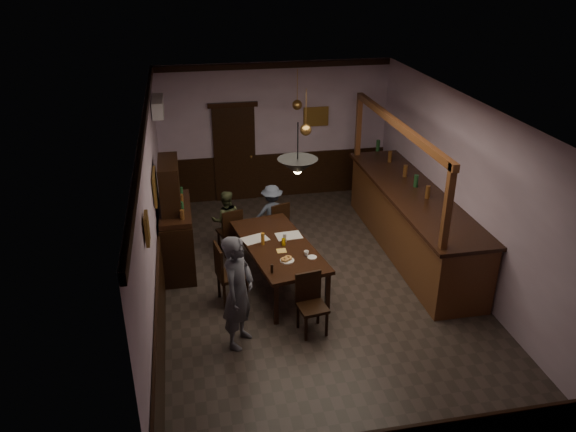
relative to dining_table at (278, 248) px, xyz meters
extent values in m
cube|color=#2D2621|center=(0.59, -0.28, -0.69)|extent=(5.00, 8.00, 0.01)
cube|color=white|center=(0.59, -0.28, 2.31)|extent=(5.00, 8.00, 0.01)
cube|color=#A68FA5|center=(0.59, 3.72, 0.81)|extent=(5.00, 0.01, 3.00)
cube|color=#A68FA5|center=(0.59, -4.28, 0.81)|extent=(5.00, 0.01, 3.00)
cube|color=#A68FA5|center=(-1.91, -0.28, 0.81)|extent=(0.01, 8.00, 3.00)
cube|color=#A68FA5|center=(3.09, -0.28, 0.81)|extent=(0.01, 8.00, 3.00)
cube|color=black|center=(0.00, 0.00, 0.03)|extent=(1.38, 2.34, 0.06)
cube|color=black|center=(-0.23, -1.08, -0.34)|extent=(0.07, 0.07, 0.69)
cube|color=black|center=(0.60, -0.93, -0.34)|extent=(0.07, 0.07, 0.69)
cube|color=black|center=(-0.60, 0.93, -0.34)|extent=(0.07, 0.07, 0.69)
cube|color=black|center=(0.23, 1.08, -0.34)|extent=(0.07, 0.07, 0.69)
cube|color=black|center=(-0.69, 1.25, -0.27)|extent=(0.49, 0.49, 0.05)
cube|color=black|center=(-0.63, 1.08, -0.01)|extent=(0.39, 0.15, 0.47)
cube|color=black|center=(-0.58, 1.45, -0.48)|extent=(0.04, 0.04, 0.40)
cube|color=black|center=(-0.89, 1.35, -0.48)|extent=(0.04, 0.04, 0.40)
cube|color=black|center=(-0.49, 1.14, -0.48)|extent=(0.04, 0.04, 0.40)
cube|color=black|center=(-0.79, 1.05, -0.48)|extent=(0.04, 0.04, 0.40)
cube|color=black|center=(0.20, 1.41, -0.27)|extent=(0.50, 0.50, 0.05)
cube|color=black|center=(0.26, 1.25, -0.03)|extent=(0.37, 0.18, 0.46)
cube|color=black|center=(0.28, 1.61, -0.49)|extent=(0.04, 0.04, 0.39)
cube|color=black|center=(0.00, 1.50, -0.49)|extent=(0.04, 0.04, 0.39)
cube|color=black|center=(0.40, 1.32, -0.49)|extent=(0.04, 0.04, 0.39)
cube|color=black|center=(0.11, 1.21, -0.49)|extent=(0.04, 0.04, 0.39)
cube|color=black|center=(0.25, -1.38, -0.26)|extent=(0.45, 0.45, 0.05)
cube|color=black|center=(0.23, -1.20, -0.01)|extent=(0.40, 0.10, 0.47)
cube|color=black|center=(0.12, -1.56, -0.48)|extent=(0.04, 0.04, 0.40)
cube|color=black|center=(0.44, -1.51, -0.48)|extent=(0.04, 0.04, 0.40)
cube|color=black|center=(0.07, -1.24, -0.48)|extent=(0.04, 0.04, 0.40)
cube|color=black|center=(0.39, -1.19, -0.48)|extent=(0.04, 0.04, 0.40)
cube|color=black|center=(-0.80, -0.35, -0.21)|extent=(0.51, 0.51, 0.05)
cube|color=black|center=(-1.00, -0.38, 0.07)|extent=(0.11, 0.44, 0.53)
cube|color=black|center=(-0.59, -0.50, -0.46)|extent=(0.04, 0.04, 0.45)
cube|color=black|center=(-0.65, -0.14, -0.46)|extent=(0.04, 0.04, 0.45)
cube|color=black|center=(-0.95, -0.56, -0.46)|extent=(0.04, 0.04, 0.45)
cube|color=black|center=(-1.01, -0.20, -0.46)|extent=(0.04, 0.04, 0.45)
imported|color=#50505B|center=(-0.81, -1.42, 0.16)|extent=(0.66, 0.74, 1.69)
imported|color=#434A2C|center=(-0.72, 1.44, -0.12)|extent=(0.56, 0.44, 1.14)
imported|color=slate|center=(0.16, 1.61, -0.13)|extent=(0.74, 0.45, 1.12)
cube|color=silver|center=(-0.35, 0.25, 0.07)|extent=(0.49, 0.42, 0.01)
cube|color=silver|center=(0.22, 0.26, 0.07)|extent=(0.44, 0.33, 0.01)
cube|color=#E9B956|center=(0.01, -0.22, 0.07)|extent=(0.17, 0.17, 0.00)
cylinder|color=white|center=(0.44, -0.52, 0.07)|extent=(0.15, 0.15, 0.01)
imported|color=white|center=(0.36, -0.45, 0.11)|extent=(0.09, 0.09, 0.07)
cylinder|color=white|center=(0.04, -0.55, 0.07)|extent=(0.22, 0.22, 0.01)
torus|color=#C68C47|center=(0.00, -0.56, 0.10)|extent=(0.13, 0.13, 0.04)
torus|color=#C68C47|center=(0.06, -0.52, 0.10)|extent=(0.13, 0.13, 0.04)
cylinder|color=gold|center=(0.08, -0.05, 0.12)|extent=(0.07, 0.07, 0.12)
cylinder|color=#BF721E|center=(-0.24, 0.05, 0.16)|extent=(0.06, 0.06, 0.20)
cylinder|color=silver|center=(0.12, 0.07, 0.14)|extent=(0.06, 0.06, 0.15)
cylinder|color=black|center=(-0.24, -0.85, 0.13)|extent=(0.04, 0.04, 0.14)
cube|color=black|center=(-1.61, 0.91, -0.15)|extent=(0.53, 1.49, 1.06)
cube|color=black|center=(-1.61, 0.91, 0.43)|extent=(0.51, 1.44, 0.09)
cube|color=black|center=(-1.66, 0.91, 0.86)|extent=(0.32, 0.96, 0.85)
cube|color=#4F3015|center=(2.59, 0.69, -0.12)|extent=(0.93, 4.34, 1.14)
cube|color=black|center=(2.57, 0.69, 0.47)|extent=(1.03, 4.45, 0.06)
cube|color=#4F3015|center=(2.17, 0.69, 1.74)|extent=(0.10, 4.24, 0.12)
cube|color=#4F3015|center=(2.17, -1.38, 1.12)|extent=(0.10, 0.10, 1.34)
cube|color=#4F3015|center=(2.17, 2.75, 1.12)|extent=(0.10, 0.10, 1.34)
cube|color=black|center=(-0.31, 3.67, 0.36)|extent=(0.90, 0.06, 2.10)
cube|color=white|center=(-1.79, 2.62, 1.76)|extent=(0.20, 0.85, 0.30)
cube|color=olive|center=(-1.87, -1.88, 1.46)|extent=(0.04, 0.28, 0.36)
cube|color=olive|center=(-1.87, 0.52, 1.01)|extent=(0.04, 0.62, 0.48)
cube|color=olive|center=(1.49, 3.68, 1.11)|extent=(0.55, 0.04, 0.42)
cylinder|color=black|center=(0.14, -0.79, 2.00)|extent=(0.02, 0.02, 0.63)
cone|color=black|center=(0.14, -0.79, 1.69)|extent=(0.56, 0.56, 0.22)
sphere|color=#FFD88C|center=(0.14, -0.79, 1.64)|extent=(0.12, 0.12, 0.12)
cylinder|color=#BF8C3F|center=(0.69, 1.13, 1.96)|extent=(0.02, 0.02, 0.70)
cone|color=#BF8C3F|center=(0.69, 1.13, 1.61)|extent=(0.20, 0.20, 0.22)
sphere|color=#FFD88C|center=(0.69, 1.13, 1.56)|extent=(0.12, 0.12, 0.12)
cylinder|color=#BF8C3F|center=(0.89, 2.81, 1.96)|extent=(0.02, 0.02, 0.70)
cone|color=#BF8C3F|center=(0.89, 2.81, 1.61)|extent=(0.20, 0.20, 0.22)
sphere|color=#FFD88C|center=(0.89, 2.81, 1.56)|extent=(0.12, 0.12, 0.12)
camera|label=1|loc=(-1.36, -7.90, 4.40)|focal=35.00mm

